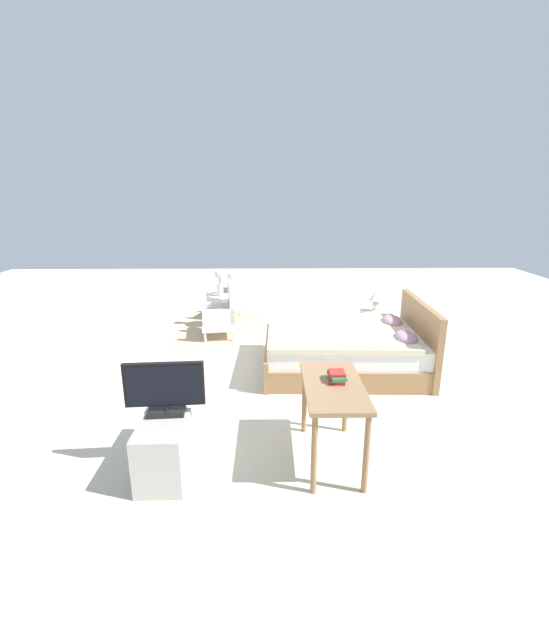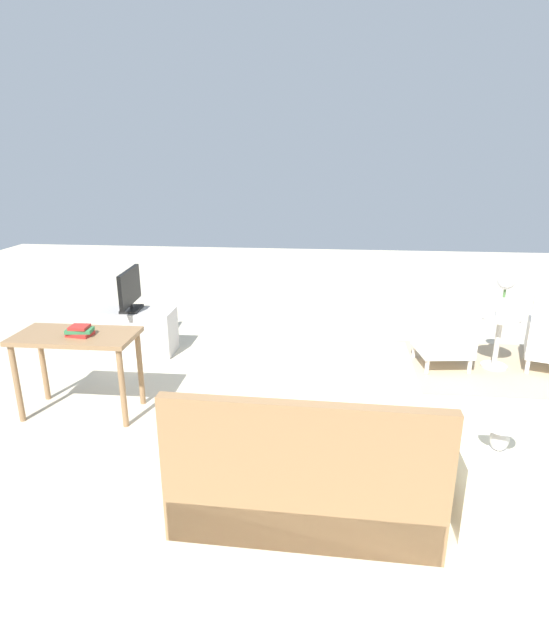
% 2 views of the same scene
% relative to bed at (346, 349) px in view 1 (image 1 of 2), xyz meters
% --- Properties ---
extents(ground_plane, '(16.00, 16.00, 0.00)m').
position_rel_bed_xyz_m(ground_plane, '(-0.02, -1.18, -0.30)').
color(ground_plane, beige).
extents(floor_rug, '(2.10, 1.50, 0.01)m').
position_rel_bed_xyz_m(floor_rug, '(-1.96, -1.91, -0.29)').
color(floor_rug, tan).
rests_on(floor_rug, ground_plane).
extents(bed, '(1.69, 2.17, 0.96)m').
position_rel_bed_xyz_m(bed, '(0.00, 0.00, 0.00)').
color(bed, '#997047').
rests_on(bed, ground_plane).
extents(armchair_by_window_left, '(0.69, 0.69, 0.92)m').
position_rel_bed_xyz_m(armchair_by_window_left, '(-2.52, -1.86, 0.08)').
color(armchair_by_window_left, white).
rests_on(armchair_by_window_left, floor_rug).
extents(armchair_by_window_right, '(0.61, 0.61, 0.92)m').
position_rel_bed_xyz_m(armchair_by_window_right, '(-1.39, -1.85, 0.08)').
color(armchair_by_window_right, white).
rests_on(armchair_by_window_right, floor_rug).
extents(side_table, '(0.40, 0.40, 0.58)m').
position_rel_bed_xyz_m(side_table, '(-1.96, -1.93, 0.07)').
color(side_table, beige).
rests_on(side_table, ground_plane).
extents(flower_vase, '(0.17, 0.17, 0.48)m').
position_rel_bed_xyz_m(flower_vase, '(-1.96, -1.93, 0.57)').
color(flower_vase, silver).
rests_on(flower_vase, side_table).
extents(nightstand, '(0.44, 0.41, 0.52)m').
position_rel_bed_xyz_m(nightstand, '(-1.12, 0.65, -0.04)').
color(nightstand, beige).
rests_on(nightstand, ground_plane).
extents(table_lamp, '(0.22, 0.22, 0.33)m').
position_rel_bed_xyz_m(table_lamp, '(-1.12, 0.65, 0.44)').
color(table_lamp, silver).
rests_on(table_lamp, nightstand).
extents(tv_stand, '(0.96, 0.40, 0.52)m').
position_rel_bed_xyz_m(tv_stand, '(2.15, -1.97, -0.04)').
color(tv_stand, '#B7B2AD').
rests_on(tv_stand, ground_plane).
extents(tv_flatscreen, '(0.22, 0.68, 0.48)m').
position_rel_bed_xyz_m(tv_flatscreen, '(2.15, -1.97, 0.47)').
color(tv_flatscreen, black).
rests_on(tv_flatscreen, tv_stand).
extents(vanity_desk, '(1.04, 0.52, 0.75)m').
position_rel_bed_xyz_m(vanity_desk, '(2.07, -0.50, 0.34)').
color(vanity_desk, '#8E6B47').
rests_on(vanity_desk, ground_plane).
extents(book_stack, '(0.23, 0.17, 0.09)m').
position_rel_bed_xyz_m(book_stack, '(2.01, -0.46, 0.50)').
color(book_stack, '#AD2823').
rests_on(book_stack, vanity_desk).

